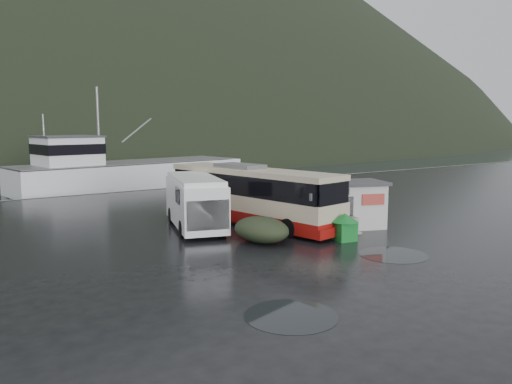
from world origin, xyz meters
TOP-DOWN VIEW (x-y plane):
  - ground at (0.00, 0.00)m, footprint 160.00×160.00m
  - quay_edge at (0.00, 20.00)m, footprint 160.00×0.60m
  - coach_bus at (1.40, 2.99)m, footprint 4.81×11.98m
  - white_van at (-1.78, 3.62)m, footprint 4.15×7.06m
  - waste_bin_left at (2.74, -2.93)m, footprint 1.10×1.10m
  - waste_bin_right at (5.57, -0.21)m, footprint 1.37×1.37m
  - dome_tent at (-0.69, -0.94)m, footprint 2.46×3.23m
  - ticket_kiosk at (5.35, -0.92)m, footprint 3.82×3.36m
  - jersey_barrier_a at (3.77, -0.27)m, footprint 1.31×1.84m
  - jersey_barrier_b at (4.26, -1.53)m, footprint 1.23×1.80m
  - jersey_barrier_c at (6.17, -0.01)m, footprint 1.29×1.75m
  - fishing_trawler at (3.16, 26.90)m, footprint 26.18×9.39m
  - puddles at (-1.12, -7.39)m, footprint 10.61×5.72m

SIDE VIEW (x-z plane):
  - ground at x=0.00m, z-range 0.00..0.00m
  - quay_edge at x=0.00m, z-range -0.75..0.75m
  - coach_bus at x=1.40m, z-range -1.65..1.65m
  - white_van at x=-1.78m, z-range -1.40..1.40m
  - waste_bin_left at x=2.74m, z-range -0.65..0.65m
  - waste_bin_right at x=5.57m, z-range -0.77..0.77m
  - dome_tent at x=-0.69m, z-range -0.59..0.59m
  - ticket_kiosk at x=5.35m, z-range -1.24..1.24m
  - jersey_barrier_a at x=3.77m, z-range -0.42..0.42m
  - jersey_barrier_b at x=4.26m, z-range -0.41..0.41m
  - jersey_barrier_c at x=6.17m, z-range -0.39..0.39m
  - fishing_trawler at x=3.16m, z-range -5.12..5.12m
  - puddles at x=-1.12m, z-range 0.00..0.01m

